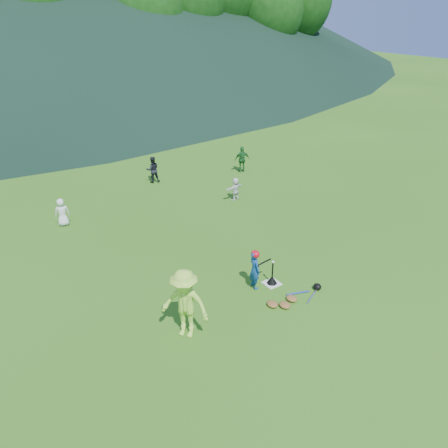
# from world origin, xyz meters

# --- Properties ---
(ground) EXTENTS (120.00, 120.00, 0.00)m
(ground) POSITION_xyz_m (0.00, 0.00, 0.00)
(ground) COLOR #316216
(ground) RESTS_ON ground
(home_plate) EXTENTS (0.45, 0.45, 0.02)m
(home_plate) POSITION_xyz_m (0.00, 0.00, 0.01)
(home_plate) COLOR silver
(home_plate) RESTS_ON ground
(baseball) EXTENTS (0.08, 0.08, 0.08)m
(baseball) POSITION_xyz_m (0.00, 0.00, 0.74)
(baseball) COLOR white
(baseball) RESTS_ON batting_tee
(batter_child) EXTENTS (0.34, 0.47, 1.17)m
(batter_child) POSITION_xyz_m (-0.53, 0.16, 0.59)
(batter_child) COLOR navy
(batter_child) RESTS_ON ground
(adult_coach) EXTENTS (1.27, 1.36, 1.84)m
(adult_coach) POSITION_xyz_m (-3.15, -0.52, 0.92)
(adult_coach) COLOR #A8E744
(adult_coach) RESTS_ON ground
(fielder_a) EXTENTS (0.58, 0.45, 1.05)m
(fielder_a) POSITION_xyz_m (-3.94, 7.19, 0.52)
(fielder_a) COLOR white
(fielder_a) RESTS_ON ground
(fielder_b) EXTENTS (0.68, 0.59, 1.21)m
(fielder_b) POSITION_xyz_m (0.70, 9.33, 0.60)
(fielder_b) COLOR black
(fielder_b) RESTS_ON ground
(fielder_c) EXTENTS (0.80, 0.51, 1.26)m
(fielder_c) POSITION_xyz_m (4.87, 8.19, 0.63)
(fielder_c) COLOR #1D6227
(fielder_c) RESTS_ON ground
(fielder_d) EXTENTS (0.93, 0.47, 0.96)m
(fielder_d) POSITION_xyz_m (2.66, 5.62, 0.48)
(fielder_d) COLOR white
(fielder_d) RESTS_ON ground
(batting_tee) EXTENTS (0.30, 0.30, 0.68)m
(batting_tee) POSITION_xyz_m (0.00, 0.00, 0.13)
(batting_tee) COLOR black
(batting_tee) RESTS_ON home_plate
(batter_gear) EXTENTS (0.73, 0.26, 0.53)m
(batter_gear) POSITION_xyz_m (-0.51, 0.16, 1.06)
(batter_gear) COLOR red
(batter_gear) RESTS_ON ground
(equipment_pile) EXTENTS (1.80, 0.67, 0.19)m
(equipment_pile) POSITION_xyz_m (-0.06, -0.94, 0.07)
(equipment_pile) COLOR olive
(equipment_pile) RESTS_ON ground
(outfield_fence) EXTENTS (70.07, 0.08, 1.33)m
(outfield_fence) POSITION_xyz_m (0.00, 28.00, 0.70)
(outfield_fence) COLOR gray
(outfield_fence) RESTS_ON ground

